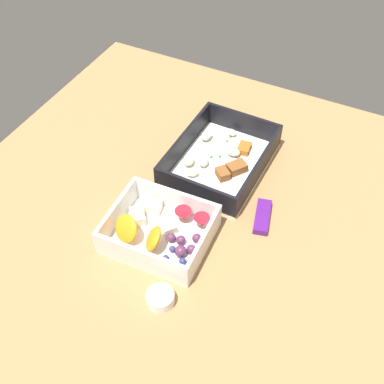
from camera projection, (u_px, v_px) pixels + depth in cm
name	position (u px, v px, depth cm)	size (l,w,h in cm)	color
table_surface	(188.00, 211.00, 84.22)	(80.00, 80.00, 2.00)	#9E7547
pasta_container	(220.00, 160.00, 89.24)	(21.28, 15.94, 5.08)	white
fruit_bowl	(160.00, 231.00, 77.89)	(14.11, 16.46, 5.34)	white
candy_bar	(262.00, 217.00, 81.30)	(7.00, 2.40, 1.20)	#51197A
paper_cup_liner	(161.00, 298.00, 70.51)	(4.06, 4.06, 1.96)	white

